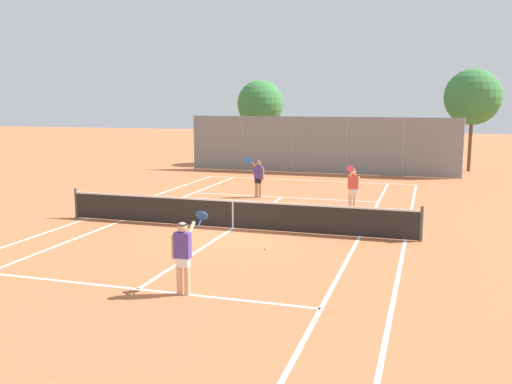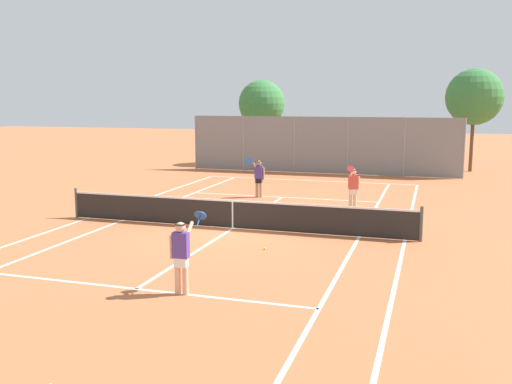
{
  "view_description": "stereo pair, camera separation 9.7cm",
  "coord_description": "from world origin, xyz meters",
  "px_view_note": "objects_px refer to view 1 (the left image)",
  "views": [
    {
      "loc": [
        6.1,
        -17.29,
        4.16
      ],
      "look_at": [
        0.33,
        1.5,
        1.0
      ],
      "focal_mm": 40.0,
      "sensor_mm": 36.0,
      "label": 1
    },
    {
      "loc": [
        6.2,
        -17.26,
        4.16
      ],
      "look_at": [
        0.33,
        1.5,
        1.0
      ],
      "focal_mm": 40.0,
      "sensor_mm": 36.0,
      "label": 2
    }
  ],
  "objects_px": {
    "player_far_right": "(353,186)",
    "tree_behind_right": "(474,99)",
    "player_near_side": "(183,253)",
    "player_far_left": "(258,176)",
    "tennis_net": "(233,213)",
    "loose_tennis_ball_0": "(265,249)",
    "tree_behind_left": "(259,105)"
  },
  "relations": [
    {
      "from": "player_near_side",
      "to": "loose_tennis_ball_0",
      "type": "distance_m",
      "value": 4.25
    },
    {
      "from": "player_far_left",
      "to": "tree_behind_left",
      "type": "xyz_separation_m",
      "value": [
        -3.85,
        12.86,
        2.95
      ]
    },
    {
      "from": "tree_behind_right",
      "to": "player_far_left",
      "type": "bearing_deg",
      "value": -126.73
    },
    {
      "from": "player_far_right",
      "to": "tree_behind_left",
      "type": "distance_m",
      "value": 17.02
    },
    {
      "from": "tree_behind_right",
      "to": "tennis_net",
      "type": "bearing_deg",
      "value": -114.17
    },
    {
      "from": "player_far_right",
      "to": "tree_behind_left",
      "type": "height_order",
      "value": "tree_behind_left"
    },
    {
      "from": "loose_tennis_ball_0",
      "to": "tree_behind_left",
      "type": "relative_size",
      "value": 0.01
    },
    {
      "from": "tennis_net",
      "to": "tree_behind_right",
      "type": "height_order",
      "value": "tree_behind_right"
    },
    {
      "from": "player_far_left",
      "to": "tree_behind_right",
      "type": "height_order",
      "value": "tree_behind_right"
    },
    {
      "from": "player_far_left",
      "to": "tennis_net",
      "type": "bearing_deg",
      "value": -80.86
    },
    {
      "from": "player_far_left",
      "to": "tree_behind_right",
      "type": "bearing_deg",
      "value": 53.27
    },
    {
      "from": "tennis_net",
      "to": "tree_behind_right",
      "type": "distance_m",
      "value": 20.8
    },
    {
      "from": "player_far_left",
      "to": "tree_behind_left",
      "type": "relative_size",
      "value": 0.32
    },
    {
      "from": "player_far_right",
      "to": "tree_behind_right",
      "type": "xyz_separation_m",
      "value": [
        5.05,
        14.33,
        3.33
      ]
    },
    {
      "from": "tree_behind_left",
      "to": "tennis_net",
      "type": "bearing_deg",
      "value": -75.71
    },
    {
      "from": "player_near_side",
      "to": "player_far_left",
      "type": "height_order",
      "value": "same"
    },
    {
      "from": "player_near_side",
      "to": "player_far_right",
      "type": "distance_m",
      "value": 10.95
    },
    {
      "from": "player_near_side",
      "to": "player_far_right",
      "type": "relative_size",
      "value": 1.0
    },
    {
      "from": "player_far_right",
      "to": "loose_tennis_ball_0",
      "type": "relative_size",
      "value": 26.88
    },
    {
      "from": "player_near_side",
      "to": "tree_behind_right",
      "type": "height_order",
      "value": "tree_behind_right"
    },
    {
      "from": "player_far_left",
      "to": "tree_behind_right",
      "type": "relative_size",
      "value": 0.3
    },
    {
      "from": "player_far_right",
      "to": "tree_behind_right",
      "type": "bearing_deg",
      "value": 70.58
    },
    {
      "from": "player_near_side",
      "to": "tree_behind_left",
      "type": "distance_m",
      "value": 26.22
    },
    {
      "from": "tennis_net",
      "to": "player_near_side",
      "type": "xyz_separation_m",
      "value": [
        1.11,
        -6.39,
        0.42
      ]
    },
    {
      "from": "tennis_net",
      "to": "loose_tennis_ball_0",
      "type": "distance_m",
      "value": 2.93
    },
    {
      "from": "player_far_right",
      "to": "tree_behind_left",
      "type": "bearing_deg",
      "value": 119.14
    },
    {
      "from": "player_near_side",
      "to": "player_far_right",
      "type": "bearing_deg",
      "value": 78.33
    },
    {
      "from": "tree_behind_right",
      "to": "loose_tennis_ball_0",
      "type": "bearing_deg",
      "value": -107.5
    },
    {
      "from": "tennis_net",
      "to": "player_near_side",
      "type": "distance_m",
      "value": 6.5
    },
    {
      "from": "tree_behind_right",
      "to": "tree_behind_left",
      "type": "bearing_deg",
      "value": 178.63
    },
    {
      "from": "player_far_right",
      "to": "tree_behind_right",
      "type": "distance_m",
      "value": 15.55
    },
    {
      "from": "player_far_left",
      "to": "tree_behind_right",
      "type": "xyz_separation_m",
      "value": [
        9.36,
        12.55,
        3.33
      ]
    }
  ]
}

